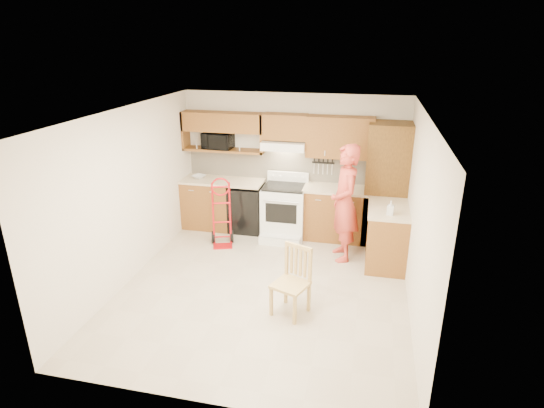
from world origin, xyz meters
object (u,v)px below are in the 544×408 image
(person, at_px, (345,203))
(dining_chair, at_px, (290,282))
(microwave, at_px, (218,141))
(hand_truck, at_px, (222,215))
(range, at_px, (284,208))

(person, distance_m, dining_chair, 1.89)
(microwave, distance_m, hand_truck, 1.43)
(range, xyz_separation_m, dining_chair, (0.55, -2.34, -0.10))
(person, xyz_separation_m, dining_chair, (-0.54, -1.74, -0.49))
(microwave, xyz_separation_m, dining_chair, (1.84, -2.64, -1.18))
(microwave, height_order, range, microwave)
(range, height_order, person, person)
(person, bearing_deg, range, -135.89)
(range, xyz_separation_m, person, (1.09, -0.59, 0.39))
(dining_chair, bearing_deg, person, 94.23)
(hand_truck, relative_size, dining_chair, 1.20)
(range, height_order, hand_truck, range)
(person, height_order, hand_truck, person)
(hand_truck, height_order, dining_chair, hand_truck)
(range, bearing_deg, hand_truck, -149.31)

